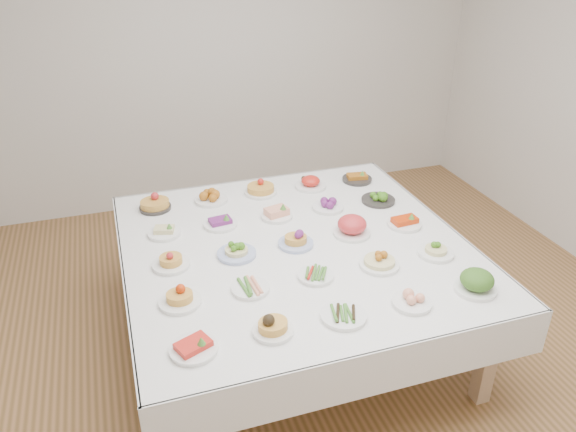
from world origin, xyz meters
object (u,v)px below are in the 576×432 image
object	(u,v)px
dish_0	(193,344)
dish_24	(357,177)
dish_12	(296,237)
display_table	(295,254)

from	to	relation	value
dish_0	dish_24	world-z (taller)	dish_0
dish_12	display_table	bearing A→B (deg)	81.62
dish_0	dish_24	size ratio (longest dim) A/B	1.01
dish_0	dish_24	bearing A→B (deg)	44.90
dish_12	dish_0	bearing A→B (deg)	-135.26
dish_0	display_table	bearing A→B (deg)	44.98
display_table	dish_0	distance (m)	1.11
dish_12	dish_24	size ratio (longest dim) A/B	0.96
dish_12	dish_24	distance (m)	1.10
dish_0	dish_24	distance (m)	2.20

